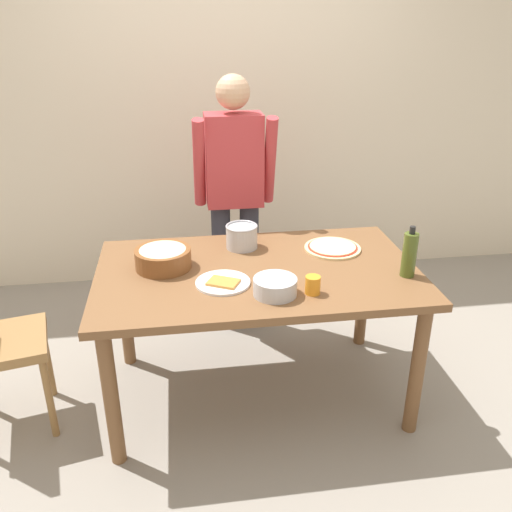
{
  "coord_description": "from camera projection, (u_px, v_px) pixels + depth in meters",
  "views": [
    {
      "loc": [
        -0.36,
        -2.4,
        1.93
      ],
      "look_at": [
        0.0,
        0.05,
        0.81
      ],
      "focal_mm": 37.83,
      "sensor_mm": 36.0,
      "label": 1
    }
  ],
  "objects": [
    {
      "name": "dining_table",
      "position": [
        257.0,
        285.0,
        2.73
      ],
      "size": [
        1.6,
        0.96,
        0.76
      ],
      "color": "brown",
      "rests_on": "ground"
    },
    {
      "name": "wall_back",
      "position": [
        225.0,
        108.0,
        3.91
      ],
      "size": [
        5.6,
        0.1,
        2.6
      ],
      "primitive_type": "cube",
      "color": "beige",
      "rests_on": "ground"
    },
    {
      "name": "olive_oil_bottle",
      "position": [
        409.0,
        254.0,
        2.58
      ],
      "size": [
        0.07,
        0.07,
        0.26
      ],
      "color": "#47561E",
      "rests_on": "dining_table"
    },
    {
      "name": "mixing_bowl_steel",
      "position": [
        275.0,
        287.0,
        2.44
      ],
      "size": [
        0.2,
        0.2,
        0.08
      ],
      "color": "#B7B7BC",
      "rests_on": "dining_table"
    },
    {
      "name": "plate_with_slice",
      "position": [
        223.0,
        283.0,
        2.54
      ],
      "size": [
        0.26,
        0.26,
        0.02
      ],
      "color": "white",
      "rests_on": "dining_table"
    },
    {
      "name": "pizza_raw_on_board",
      "position": [
        333.0,
        248.0,
        2.92
      ],
      "size": [
        0.3,
        0.3,
        0.02
      ],
      "color": "beige",
      "rests_on": "dining_table"
    },
    {
      "name": "steel_pot",
      "position": [
        242.0,
        236.0,
        2.92
      ],
      "size": [
        0.17,
        0.17,
        0.13
      ],
      "color": "#B7B7BC",
      "rests_on": "dining_table"
    },
    {
      "name": "person_cook",
      "position": [
        235.0,
        190.0,
        3.3
      ],
      "size": [
        0.49,
        0.25,
        1.62
      ],
      "color": "#2D2D38",
      "rests_on": "ground"
    },
    {
      "name": "ground",
      "position": [
        257.0,
        392.0,
        3.01
      ],
      "size": [
        8.0,
        8.0,
        0.0
      ],
      "primitive_type": "plane",
      "color": "gray"
    },
    {
      "name": "popcorn_bowl",
      "position": [
        163.0,
        256.0,
        2.69
      ],
      "size": [
        0.28,
        0.28,
        0.11
      ],
      "color": "brown",
      "rests_on": "dining_table"
    },
    {
      "name": "cup_orange",
      "position": [
        313.0,
        285.0,
        2.45
      ],
      "size": [
        0.07,
        0.07,
        0.08
      ],
      "primitive_type": "cylinder",
      "color": "orange",
      "rests_on": "dining_table"
    }
  ]
}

